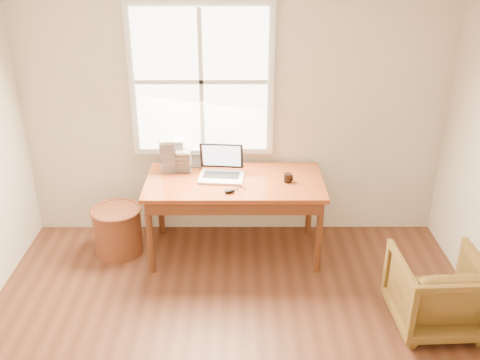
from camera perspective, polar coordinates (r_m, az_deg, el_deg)
The scene contains 11 objects.
room_shell at distance 3.10m, azimuth -1.25°, elevation -3.39°, with size 4.04×4.54×2.64m.
desk at distance 4.82m, azimuth -0.59°, elevation -0.22°, with size 1.60×0.80×0.04m, color brown.
armchair at distance 4.42m, azimuth 20.28°, elevation -11.04°, with size 0.65×0.66×0.60m, color brown.
wicker_stool at distance 5.19m, azimuth -12.89°, elevation -5.30°, with size 0.44×0.44×0.44m, color brown.
laptop at distance 4.78m, azimuth -2.04°, elevation 1.77°, with size 0.40×0.42×0.30m, color silver, non-canonical shape.
mouse at distance 4.58m, azimuth -1.13°, elevation -1.18°, with size 0.10×0.06×0.03m, color black.
coffee_mug at distance 4.78m, azimuth 5.10°, elevation 0.23°, with size 0.07×0.07×0.08m, color black.
cd_stack_a at distance 5.06m, azimuth -6.82°, elevation 2.85°, with size 0.14×0.13×0.28m, color silver.
cd_stack_b at distance 4.98m, azimuth -6.00°, elevation 1.98°, with size 0.13×0.11×0.20m, color #26272C.
cd_stack_c at distance 4.98m, azimuth -7.74°, elevation 2.58°, with size 0.14×0.12×0.31m, color #90909C.
cd_stack_d at distance 5.09m, azimuth -4.84°, elevation 2.48°, with size 0.14×0.13×0.18m, color #B5BCC2.
Camera 1 is at (0.04, -2.56, 2.80)m, focal length 40.00 mm.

